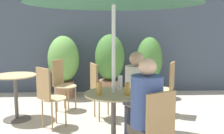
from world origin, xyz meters
name	(u,v)px	position (x,y,z in m)	size (l,w,h in m)	color
storefront_wall	(109,29)	(0.00, 3.33, 1.50)	(10.00, 0.06, 3.00)	#3D4756
cafe_table_near	(113,111)	(-0.06, 0.11, 0.54)	(0.69, 0.69, 0.76)	#514C47
cafe_table_far	(16,88)	(-1.61, 1.39, 0.54)	(0.69, 0.69, 0.76)	#514C47
bistro_chair_0	(155,130)	(0.30, -0.57, 0.56)	(0.42, 0.43, 0.95)	tan
bistro_chair_1	(140,95)	(0.35, 0.75, 0.56)	(0.43, 0.43, 0.95)	tan
bistro_chair_2	(48,93)	(-0.99, 0.94, 0.56)	(0.44, 0.44, 0.95)	tan
bistro_chair_3	(62,80)	(-0.93, 1.89, 0.56)	(0.43, 0.42, 0.95)	tan
bistro_chair_4	(99,86)	(-0.24, 1.35, 0.56)	(0.42, 0.40, 0.95)	tan
bistro_chair_5	(167,84)	(0.94, 1.48, 0.56)	(0.43, 0.42, 0.95)	tan
seated_person_0	(146,108)	(0.23, -0.44, 0.74)	(0.37, 0.38, 1.24)	brown
seated_person_1	(136,86)	(0.28, 0.63, 0.72)	(0.38, 0.39, 1.20)	#42475B
beer_glass_0	(127,89)	(0.09, 0.00, 0.83)	(0.06, 0.06, 0.15)	#B28433
beer_glass_1	(120,83)	(0.03, 0.27, 0.85)	(0.06, 0.06, 0.18)	silver
beer_glass_2	(99,88)	(-0.23, 0.02, 0.83)	(0.06, 0.06, 0.15)	#B28433
potted_plant_0	(64,63)	(-1.02, 2.83, 0.77)	(0.68, 0.68, 1.36)	#93664C
potted_plant_1	(110,63)	(-0.01, 2.73, 0.76)	(0.64, 0.64, 1.39)	#93664C
potted_plant_2	(149,65)	(0.86, 2.75, 0.71)	(0.56, 0.56, 1.33)	slate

